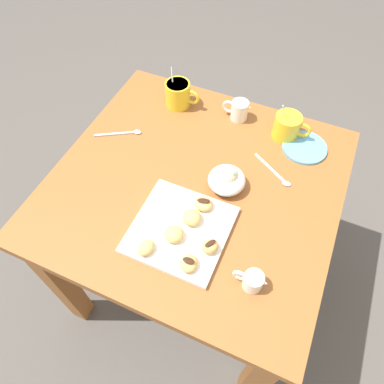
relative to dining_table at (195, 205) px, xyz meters
name	(u,v)px	position (x,y,z in m)	size (l,w,h in m)	color
ground_plane	(194,272)	(0.00, 0.00, -0.59)	(8.00, 8.00, 0.00)	#514C47
dining_table	(195,205)	(0.00, 0.00, 0.00)	(0.89, 0.86, 0.73)	#935628
pastry_plate_square	(180,230)	(0.03, -0.18, 0.15)	(0.27, 0.27, 0.02)	white
coffee_mug_yellow_left	(178,93)	(-0.20, 0.31, 0.19)	(0.13, 0.09, 0.14)	yellow
coffee_mug_yellow_right	(287,126)	(0.21, 0.31, 0.19)	(0.13, 0.09, 0.14)	yellow
cream_pitcher_white	(239,110)	(0.03, 0.33, 0.18)	(0.10, 0.06, 0.07)	white
ice_cream_bowl	(227,179)	(0.10, 0.02, 0.18)	(0.12, 0.12, 0.09)	white
chocolate_sauce_pitcher	(253,281)	(0.27, -0.25, 0.17)	(0.09, 0.05, 0.06)	white
saucer_sky_left	(304,147)	(0.28, 0.28, 0.14)	(0.15, 0.15, 0.01)	#66A8DB
loose_spoon_near_saucer	(124,133)	(-0.31, 0.09, 0.14)	(0.15, 0.09, 0.01)	silver
loose_spoon_by_plate	(276,174)	(0.23, 0.13, 0.14)	(0.14, 0.09, 0.01)	silver
beignet_0	(203,204)	(0.06, -0.09, 0.17)	(0.06, 0.05, 0.03)	#E5B260
chocolate_drizzle_0	(204,201)	(0.06, -0.09, 0.19)	(0.04, 0.02, 0.01)	#381E11
beignet_1	(189,263)	(0.10, -0.27, 0.17)	(0.05, 0.05, 0.03)	#E5B260
chocolate_drizzle_1	(189,261)	(0.10, -0.27, 0.19)	(0.03, 0.02, 0.01)	#381E11
beignet_2	(210,246)	(0.13, -0.21, 0.17)	(0.05, 0.04, 0.03)	#E5B260
chocolate_drizzle_2	(210,243)	(0.13, -0.21, 0.19)	(0.03, 0.01, 0.01)	#381E11
beignet_3	(192,217)	(0.05, -0.14, 0.17)	(0.05, 0.06, 0.04)	#E5B260
beignet_4	(146,248)	(-0.02, -0.28, 0.17)	(0.04, 0.05, 0.03)	#E5B260
beignet_5	(174,234)	(0.03, -0.21, 0.17)	(0.05, 0.05, 0.04)	#E5B260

